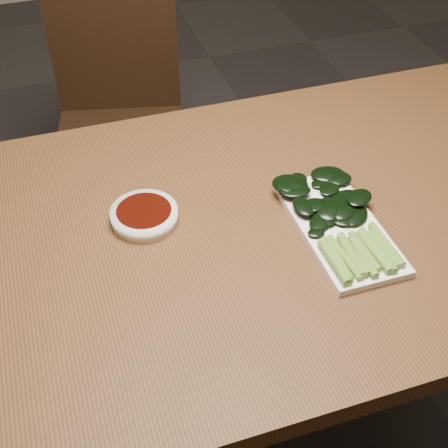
# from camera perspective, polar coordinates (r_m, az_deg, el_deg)

# --- Properties ---
(ground) EXTENTS (6.00, 6.00, 0.00)m
(ground) POSITION_cam_1_polar(r_m,az_deg,el_deg) (1.73, 0.97, -18.61)
(ground) COLOR #292727
(ground) RESTS_ON ground
(table) EXTENTS (1.40, 0.80, 0.75)m
(table) POSITION_cam_1_polar(r_m,az_deg,el_deg) (1.18, 1.35, -2.48)
(table) COLOR #4D2E16
(table) RESTS_ON ground
(chair_far) EXTENTS (0.45, 0.45, 0.89)m
(chair_far) POSITION_cam_1_polar(r_m,az_deg,el_deg) (1.94, -9.54, 9.92)
(chair_far) COLOR black
(chair_far) RESTS_ON ground
(sauce_bowl) EXTENTS (0.12, 0.12, 0.03)m
(sauce_bowl) POSITION_cam_1_polar(r_m,az_deg,el_deg) (1.14, -7.30, 0.80)
(sauce_bowl) COLOR white
(sauce_bowl) RESTS_ON table
(serving_plate) EXTENTS (0.14, 0.29, 0.01)m
(serving_plate) POSITION_cam_1_polar(r_m,az_deg,el_deg) (1.13, 10.46, -0.32)
(serving_plate) COLOR white
(serving_plate) RESTS_ON table
(gai_lan) EXTENTS (0.18, 0.30, 0.02)m
(gai_lan) POSITION_cam_1_polar(r_m,az_deg,el_deg) (1.14, 10.11, 1.03)
(gai_lan) COLOR olive
(gai_lan) RESTS_ON serving_plate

